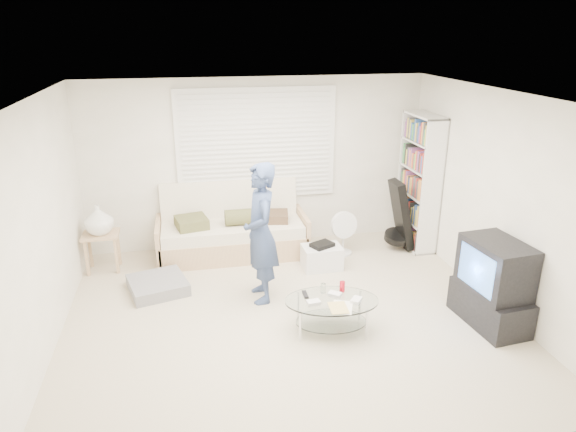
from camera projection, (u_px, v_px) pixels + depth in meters
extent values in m
plane|color=#BFB195|center=(287.00, 316.00, 5.94)|extent=(5.00, 5.00, 0.00)
cube|color=beige|center=(257.00, 164.00, 7.57)|extent=(5.00, 0.02, 2.50)
cube|color=beige|center=(354.00, 328.00, 3.44)|extent=(5.00, 0.02, 2.50)
cube|color=beige|center=(38.00, 232.00, 5.04)|extent=(0.02, 4.50, 2.50)
cube|color=beige|center=(497.00, 200.00, 5.98)|extent=(0.02, 4.50, 2.50)
cube|color=white|center=(287.00, 96.00, 5.07)|extent=(5.00, 4.50, 0.02)
cube|color=white|center=(257.00, 144.00, 7.44)|extent=(2.32, 0.06, 1.62)
cube|color=black|center=(257.00, 144.00, 7.43)|extent=(2.20, 0.01, 1.50)
cube|color=silver|center=(257.00, 145.00, 7.41)|extent=(2.16, 0.04, 1.50)
cube|color=silver|center=(257.00, 144.00, 7.42)|extent=(2.32, 0.08, 1.62)
cube|color=tan|center=(233.00, 244.00, 7.48)|extent=(2.08, 0.83, 0.33)
cube|color=beige|center=(232.00, 229.00, 7.38)|extent=(1.99, 0.77, 0.17)
cube|color=beige|center=(229.00, 201.00, 7.59)|extent=(1.99, 0.23, 0.64)
cube|color=tan|center=(159.00, 242.00, 7.24)|extent=(0.06, 0.83, 0.58)
cube|color=tan|center=(302.00, 231.00, 7.63)|extent=(0.06, 0.83, 0.58)
cube|color=#46522D|center=(192.00, 222.00, 7.19)|extent=(0.49, 0.49, 0.15)
cylinder|color=#46522D|center=(243.00, 217.00, 7.28)|extent=(0.52, 0.23, 0.23)
cube|color=#4B3825|center=(275.00, 216.00, 7.44)|extent=(0.43, 0.43, 0.12)
cube|color=slate|center=(158.00, 285.00, 6.49)|extent=(0.82, 0.82, 0.15)
cube|color=tan|center=(101.00, 235.00, 6.89)|extent=(0.47, 0.38, 0.04)
cube|color=tan|center=(87.00, 258.00, 6.82)|extent=(0.04, 0.04, 0.51)
cube|color=tan|center=(116.00, 256.00, 6.89)|extent=(0.04, 0.04, 0.51)
cube|color=tan|center=(90.00, 250.00, 7.08)|extent=(0.04, 0.04, 0.51)
cube|color=tan|center=(119.00, 247.00, 7.15)|extent=(0.04, 0.04, 0.51)
imported|color=white|center=(98.00, 220.00, 6.82)|extent=(0.38, 0.38, 0.40)
cube|color=white|center=(419.00, 182.00, 7.56)|extent=(0.31, 0.84, 1.99)
cube|color=black|center=(401.00, 215.00, 7.55)|extent=(0.35, 0.38, 1.05)
cylinder|color=black|center=(397.00, 237.00, 7.67)|extent=(0.38, 0.39, 0.18)
cylinder|color=white|center=(342.00, 252.00, 7.58)|extent=(0.27, 0.27, 0.03)
cylinder|color=white|center=(343.00, 242.00, 7.52)|extent=(0.04, 0.04, 0.34)
cylinder|color=white|center=(344.00, 224.00, 7.42)|extent=(0.41, 0.19, 0.40)
cylinder|color=white|center=(344.00, 224.00, 7.42)|extent=(0.11, 0.08, 0.10)
cube|color=white|center=(322.00, 257.00, 7.08)|extent=(0.54, 0.38, 0.32)
cube|color=black|center=(322.00, 245.00, 7.02)|extent=(0.36, 0.32, 0.05)
cube|color=black|center=(490.00, 307.00, 5.75)|extent=(0.57, 0.95, 0.40)
cube|color=black|center=(496.00, 267.00, 5.58)|extent=(0.57, 0.80, 0.58)
cube|color=#67ACFF|center=(477.00, 270.00, 5.51)|extent=(0.08, 0.58, 0.44)
ellipsoid|color=silver|center=(332.00, 301.00, 5.54)|extent=(1.11, 0.80, 0.02)
ellipsoid|color=silver|center=(331.00, 321.00, 5.63)|extent=(0.85, 0.61, 0.01)
cylinder|color=silver|center=(300.00, 327.00, 5.40)|extent=(0.03, 0.03, 0.35)
cylinder|color=silver|center=(367.00, 326.00, 5.43)|extent=(0.03, 0.03, 0.35)
cylinder|color=silver|center=(298.00, 308.00, 5.78)|extent=(0.03, 0.03, 0.35)
cylinder|color=silver|center=(360.00, 306.00, 5.81)|extent=(0.03, 0.03, 0.35)
cube|color=white|center=(314.00, 302.00, 5.45)|extent=(0.15, 0.11, 0.04)
cube|color=white|center=(335.00, 294.00, 5.62)|extent=(0.17, 0.16, 0.04)
cube|color=white|center=(356.00, 300.00, 5.49)|extent=(0.16, 0.17, 0.04)
cylinder|color=silver|center=(323.00, 288.00, 5.67)|extent=(0.06, 0.06, 0.11)
cylinder|color=red|center=(342.00, 287.00, 5.69)|extent=(0.06, 0.06, 0.12)
cube|color=black|center=(305.00, 294.00, 5.62)|extent=(0.05, 0.16, 0.02)
cube|color=white|center=(342.00, 307.00, 5.38)|extent=(0.29, 0.33, 0.01)
cube|color=tan|center=(338.00, 308.00, 5.36)|extent=(0.20, 0.26, 0.01)
imported|color=navy|center=(261.00, 233.00, 6.06)|extent=(0.44, 0.64, 1.71)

